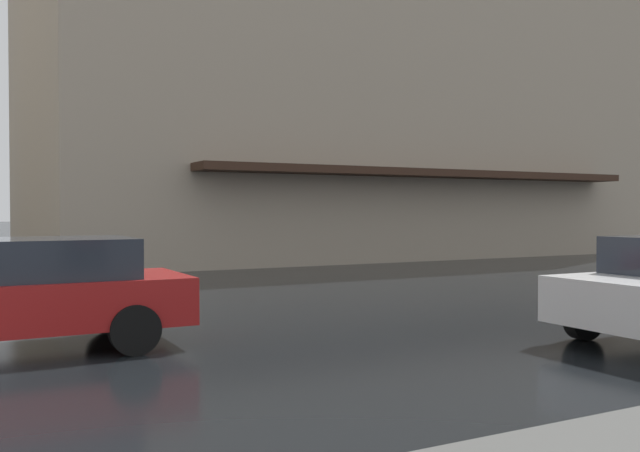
{
  "coord_description": "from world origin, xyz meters",
  "views": [
    {
      "loc": [
        -6.76,
        -2.3,
        1.76
      ],
      "look_at": [
        5.61,
        -8.85,
        1.44
      ],
      "focal_mm": 38.76,
      "sensor_mm": 36.0,
      "label": 1
    }
  ],
  "objects": [
    {
      "name": "car_red",
      "position": [
        2.5,
        -3.01,
        0.76
      ],
      "size": [
        1.85,
        4.1,
        1.41
      ],
      "color": "maroon",
      "rests_on": "ground_plane"
    },
    {
      "name": "haussmann_block_corner",
      "position": [
        21.86,
        -16.56,
        10.01
      ],
      "size": [
        19.92,
        23.67,
        20.44
      ],
      "color": "tan",
      "rests_on": "ground_plane"
    }
  ]
}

